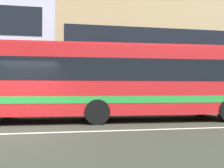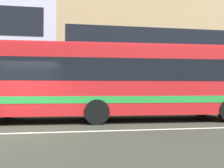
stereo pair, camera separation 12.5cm
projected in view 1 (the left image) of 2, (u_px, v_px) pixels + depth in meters
name	position (u px, v px, depth m)	size (l,w,h in m)	color
ground_plane	(8.00, 134.00, 6.90)	(160.00, 160.00, 0.00)	#39392E
lane_centre_line	(8.00, 134.00, 6.90)	(60.00, 0.16, 0.01)	silver
hedge_row_far	(93.00, 104.00, 13.75)	(17.43, 1.10, 1.03)	#1E4224
apartment_block_right	(146.00, 57.00, 24.38)	(18.76, 9.85, 10.06)	tan
transit_bus	(112.00, 80.00, 10.03)	(11.85, 3.03, 3.31)	red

